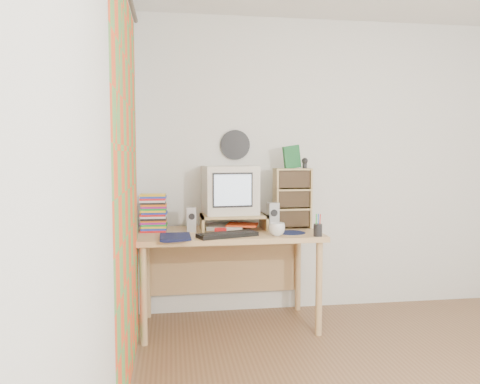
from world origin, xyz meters
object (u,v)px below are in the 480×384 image
object	(u,v)px
crt_monitor	(230,190)
mug	(277,229)
cd_rack	(292,198)
diary	(160,236)
desk	(228,247)
keyboard	(227,235)
dvd_stack	(154,214)

from	to	relation	value
crt_monitor	mug	distance (m)	0.55
cd_rack	diary	size ratio (longest dim) A/B	1.84
desk	mug	bearing A→B (deg)	-42.46
keyboard	diary	size ratio (longest dim) A/B	1.67
dvd_stack	diary	xyz separation A→B (m)	(0.05, -0.36, -0.11)
crt_monitor	keyboard	distance (m)	0.48
keyboard	dvd_stack	size ratio (longest dim) A/B	1.60
crt_monitor	dvd_stack	bearing A→B (deg)	179.91
dvd_stack	mug	xyz separation A→B (m)	(0.90, -0.33, -0.09)
crt_monitor	cd_rack	world-z (taller)	crt_monitor
desk	cd_rack	bearing A→B (deg)	5.10
crt_monitor	mug	bearing A→B (deg)	-57.68
desk	crt_monitor	world-z (taller)	crt_monitor
desk	cd_rack	size ratio (longest dim) A/B	2.88
mug	keyboard	bearing A→B (deg)	178.23
cd_rack	diary	xyz separation A→B (m)	(-1.06, -0.37, -0.22)
cd_rack	diary	distance (m)	1.14
desk	keyboard	world-z (taller)	keyboard
desk	keyboard	bearing A→B (deg)	-97.14
mug	crt_monitor	bearing A→B (deg)	127.39
diary	desk	bearing A→B (deg)	31.30
crt_monitor	diary	distance (m)	0.75
keyboard	mug	xyz separation A→B (m)	(0.36, -0.01, 0.03)
keyboard	mug	bearing A→B (deg)	-20.24
desk	keyboard	size ratio (longest dim) A/B	3.16
crt_monitor	diary	size ratio (longest dim) A/B	1.53
crt_monitor	cd_rack	xyz separation A→B (m)	(0.50, -0.04, -0.07)
crt_monitor	diary	bearing A→B (deg)	-148.46
desk	crt_monitor	bearing A→B (deg)	69.52
diary	keyboard	bearing A→B (deg)	3.61
dvd_stack	mug	world-z (taller)	dvd_stack
dvd_stack	cd_rack	size ratio (longest dim) A/B	0.57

